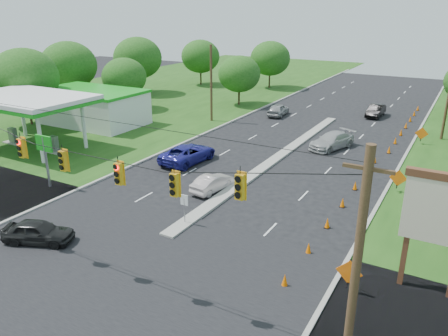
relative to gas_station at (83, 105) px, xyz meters
The scene contains 41 objects.
ground 31.23m from the gas_station, 40.57° to the right, with size 160.00×160.00×0.00m, color black.
grass_left 6.87m from the gas_station, behind, with size 40.00×160.00×0.06m, color #1E4714.
cross_street 31.23m from the gas_station, 40.57° to the right, with size 160.00×14.00×0.02m, color black.
curb_left 16.89m from the gas_station, 35.78° to the left, with size 0.25×110.00×0.16m, color gray.
curb_right 35.22m from the gas_station, 16.13° to the left, with size 0.25×110.00×0.16m, color gray.
median 23.79m from the gas_station, ahead, with size 1.00×34.00×0.18m, color gray.
median_sign 27.62m from the gas_station, 31.07° to the right, with size 0.55×0.06×2.05m.
signal_span 31.83m from the gas_station, 42.00° to the right, with size 25.60×0.32×9.00m.
utility_pole_far_left 14.93m from the gas_station, 41.21° to the left, with size 0.28×0.28×9.00m, color #422D1C.
gas_station is the anchor object (origin of this frame).
pylon_sign 40.50m from the gas_station, 20.31° to the right, with size 5.90×2.30×6.12m.
cone_0 36.09m from the gas_station, 28.60° to the right, with size 0.32×0.32×0.70m, color #F46701.
cone_1 34.55m from the gas_station, 23.49° to the right, with size 0.32×0.32×0.70m, color #F46701.
cone_2 33.32m from the gas_station, 17.95° to the right, with size 0.32×0.32×0.70m, color #F46701.
cone_3 32.41m from the gas_station, 12.04° to the right, with size 0.32×0.32×0.70m, color #F46701.
cone_4 31.87m from the gas_station, ahead, with size 0.32×0.32×0.70m, color #F46701.
cone_5 31.70m from the gas_station, ahead, with size 0.32×0.32×0.70m, color #F46701.
cone_6 31.93m from the gas_station, ahead, with size 0.32×0.32×0.70m, color #F46701.
cone_7 33.11m from the gas_station, 12.69° to the left, with size 0.32×0.32×0.70m, color #F46701.
cone_8 34.05m from the gas_station, 18.46° to the left, with size 0.32×0.32×0.70m, color #F46701.
cone_9 35.31m from the gas_station, 23.87° to the left, with size 0.32×0.32×0.70m, color #F46701.
cone_10 36.86m from the gas_station, 28.86° to the left, with size 0.32×0.32×0.70m, color #F46701.
cone_11 38.67m from the gas_station, 33.41° to the left, with size 0.32×0.32×0.70m, color #F46701.
cone_12 40.70m from the gas_station, 37.53° to the left, with size 0.32×0.32×0.70m, color #F46701.
cone_13 42.92m from the gas_station, 41.25° to the left, with size 0.32×0.32×0.70m, color #F46701.
work_sign_0 38.11m from the gas_station, 25.25° to the right, with size 1.27×0.58×1.37m.
work_sign_1 34.54m from the gas_station, ahead, with size 1.27×0.58×1.37m.
work_sign_2 36.42m from the gas_station, 18.85° to the left, with size 1.27×0.58×1.37m.
tree_1 7.38m from the gas_station, 160.57° to the right, with size 7.56×7.56×8.82m.
tree_2 10.19m from the gas_station, 103.60° to the left, with size 5.88×5.88×6.86m.
tree_3 21.66m from the gas_station, 112.93° to the left, with size 7.56×7.56×8.82m.
tree_4 32.14m from the gas_station, 97.82° to the left, with size 6.72×6.72×7.84m.
tree_5 22.05m from the gas_station, 63.99° to the left, with size 5.88×5.88×6.86m.
tree_6 35.67m from the gas_station, 77.60° to the left, with size 6.72×6.72×7.84m.
tree_14 13.29m from the gas_station, 143.18° to the left, with size 7.56×7.56×8.82m.
black_sedan 26.89m from the gas_station, 49.25° to the right, with size 1.64×4.08×1.39m, color black.
white_sedan 24.07m from the gas_station, 21.28° to the right, with size 1.34×3.85×1.27m, color #BFAEAD.
blue_pickup 17.71m from the gas_station, 13.74° to the right, with size 2.69×5.84×1.62m, color navy.
silver_car_far 27.78m from the gas_station, 12.75° to the left, with size 2.18×5.36×1.56m, color #A5A5A5.
silver_car_oncoming 23.72m from the gas_station, 43.83° to the left, with size 1.82×4.52×1.54m, color gray.
dark_car_receding 35.60m from the gas_station, 38.09° to the left, with size 1.61×4.62×1.52m, color black.
Camera 1 is at (14.37, -14.31, 12.90)m, focal length 35.00 mm.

